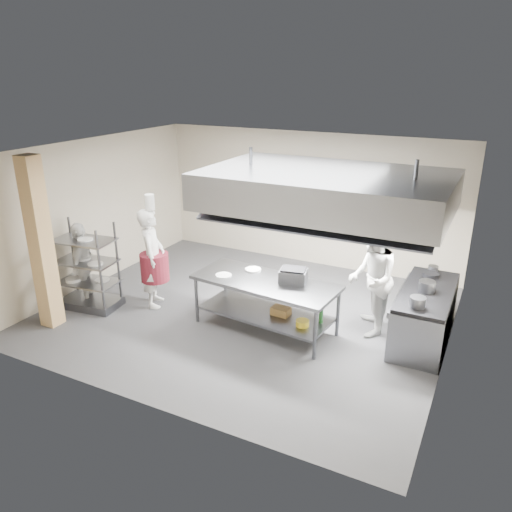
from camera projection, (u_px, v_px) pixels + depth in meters
The scene contains 23 objects.
floor at pixel (246, 313), 9.29m from camera, with size 7.00×7.00×0.00m, color #3A3A3C.
ceiling at pixel (245, 151), 8.23m from camera, with size 7.00×7.00×0.00m, color silver.
wall_back at pixel (308, 199), 11.27m from camera, with size 7.00×7.00×0.00m, color #B1A48D.
wall_left at pixel (95, 213), 10.23m from camera, with size 6.00×6.00×0.00m, color #B1A48D.
wall_right at pixel (457, 271), 7.29m from camera, with size 6.00×6.00×0.00m, color #B1A48D.
column at pixel (41, 244), 8.39m from camera, with size 0.30×0.30×3.00m, color tan.
exhaust_hood at pixel (326, 189), 8.23m from camera, with size 4.00×2.50×0.60m, color gray.
hood_strip_a at pixel (276, 202), 8.72m from camera, with size 1.60×0.12×0.04m, color white.
hood_strip_b at pixel (379, 215), 7.96m from camera, with size 1.60×0.12×0.04m, color white.
wall_shelf at pixel (386, 211), 10.38m from camera, with size 1.50×0.28×0.04m, color gray.
island at pixel (265, 305), 8.59m from camera, with size 2.48×1.03×0.91m, color gray, non-canonical shape.
island_worktop at pixel (265, 282), 8.44m from camera, with size 2.48×1.03×0.06m, color gray.
island_undershelf at pixel (265, 313), 8.65m from camera, with size 2.28×0.93×0.04m, color slate.
pass_rack at pixel (87, 266), 9.29m from camera, with size 1.10×0.64×1.65m, color slate, non-canonical shape.
cooking_range at pixel (424, 316), 8.26m from camera, with size 0.80×2.00×0.84m, color slate.
range_top at pixel (428, 292), 8.10m from camera, with size 0.78×1.96×0.06m, color black.
chef_head at pixel (152, 258), 9.32m from camera, with size 0.69×0.46×1.90m, color white.
chef_line at pixel (372, 279), 8.31m from camera, with size 0.96×0.75×1.97m, color silver.
chef_plating at pixel (82, 263), 9.46m from camera, with size 0.95×0.39×1.61m, color white.
griddle at pixel (293, 276), 8.34m from camera, with size 0.45×0.35×0.22m, color slate.
wicker_basket at pixel (281, 311), 8.52m from camera, with size 0.31×0.22×0.14m, color olive.
stockpot at pixel (427, 286), 8.01m from camera, with size 0.26×0.26×0.18m, color gray.
plate_stack at pixel (88, 280), 9.39m from camera, with size 0.28×0.28×0.05m, color white.
Camera 1 is at (3.90, -7.35, 4.28)m, focal length 35.00 mm.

